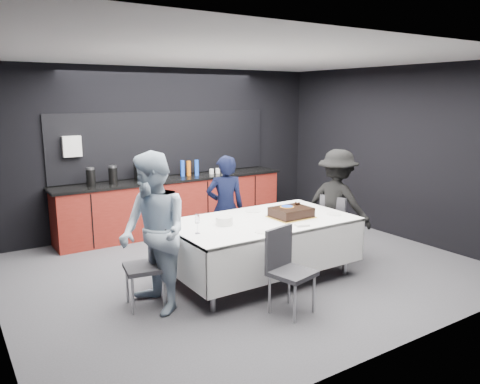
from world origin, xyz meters
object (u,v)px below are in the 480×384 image
(chair_left, at_px, (151,259))
(chair_near, at_px, (286,264))
(champagne_flute, at_px, (197,220))
(plate_stack, at_px, (224,221))
(person_left, at_px, (154,233))
(person_right, at_px, (337,204))
(chair_right, at_px, (336,222))
(person_center, at_px, (225,207))
(party_table, at_px, (261,230))
(cake_assembly, at_px, (291,212))

(chair_left, bearing_deg, chair_near, -38.65)
(champagne_flute, bearing_deg, plate_stack, 18.54)
(champagne_flute, relative_size, person_left, 0.13)
(chair_left, xyz_separation_m, person_right, (2.89, 0.07, 0.25))
(chair_right, distance_m, person_center, 1.62)
(champagne_flute, distance_m, chair_right, 2.38)
(party_table, bearing_deg, champagne_flute, -173.77)
(chair_right, height_order, person_center, person_center)
(cake_assembly, bearing_deg, person_right, 11.39)
(party_table, height_order, chair_right, chair_right)
(person_left, bearing_deg, plate_stack, 94.85)
(chair_left, relative_size, person_left, 0.53)
(plate_stack, bearing_deg, cake_assembly, -9.83)
(chair_right, distance_m, person_left, 2.90)
(cake_assembly, height_order, person_right, person_right)
(party_table, distance_m, chair_near, 0.98)
(person_center, bearing_deg, plate_stack, 77.53)
(cake_assembly, xyz_separation_m, chair_right, (0.99, 0.17, -0.31))
(person_center, xyz_separation_m, person_right, (1.39, -0.82, 0.04))
(party_table, xyz_separation_m, cake_assembly, (0.39, -0.12, 0.20))
(party_table, bearing_deg, chair_near, -109.32)
(champagne_flute, bearing_deg, cake_assembly, -0.40)
(chair_left, distance_m, chair_near, 1.49)
(chair_near, distance_m, person_center, 1.87)
(plate_stack, xyz_separation_m, chair_left, (-0.96, -0.03, -0.30))
(person_center, bearing_deg, chair_left, 50.29)
(plate_stack, relative_size, person_center, 0.14)
(chair_right, bearing_deg, plate_stack, -179.50)
(champagne_flute, height_order, person_left, person_left)
(person_center, bearing_deg, chair_near, 99.00)
(person_right, bearing_deg, chair_near, 103.77)
(plate_stack, bearing_deg, person_right, 1.40)
(person_left, height_order, person_right, person_left)
(plate_stack, relative_size, person_left, 0.12)
(person_left, bearing_deg, chair_near, 51.45)
(person_left, bearing_deg, person_center, 119.56)
(party_table, xyz_separation_m, champagne_flute, (-0.97, -0.11, 0.30))
(plate_stack, bearing_deg, party_table, -4.65)
(cake_assembly, distance_m, chair_right, 1.05)
(chair_near, xyz_separation_m, person_right, (1.72, 1.01, 0.25))
(plate_stack, distance_m, champagne_flute, 0.48)
(party_table, distance_m, chair_left, 1.49)
(party_table, bearing_deg, person_right, 3.67)
(champagne_flute, bearing_deg, chair_left, 166.77)
(party_table, distance_m, person_left, 1.53)
(chair_near, distance_m, person_right, 2.01)
(cake_assembly, distance_m, chair_near, 1.11)
(cake_assembly, height_order, chair_right, cake_assembly)
(person_center, bearing_deg, chair_right, 167.26)
(party_table, height_order, plate_stack, plate_stack)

